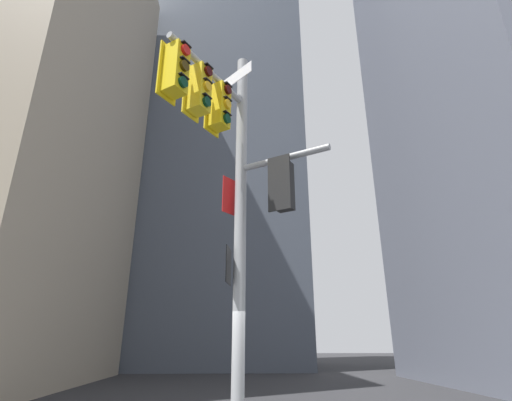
# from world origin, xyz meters

# --- Properties ---
(building_mid_block) EXTENTS (13.25, 13.25, 54.25)m
(building_mid_block) POSITION_xyz_m (-1.41, 25.70, 27.12)
(building_mid_block) COLOR #4C5460
(building_mid_block) RESTS_ON ground
(signal_pole_assembly) EXTENTS (3.24, 2.48, 8.34)m
(signal_pole_assembly) POSITION_xyz_m (-0.20, -0.57, 5.16)
(signal_pole_assembly) COLOR #9EA0A3
(signal_pole_assembly) RESTS_ON ground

